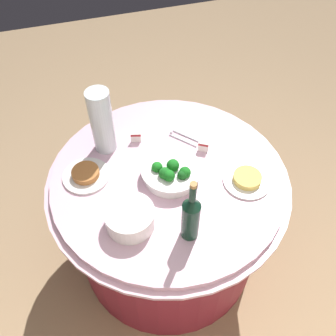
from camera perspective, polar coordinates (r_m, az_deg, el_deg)
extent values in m
plane|color=#9E7F5B|center=(2.37, 0.00, -12.47)|extent=(6.00, 6.00, 0.00)
cylinder|color=maroon|center=(2.07, 0.00, -8.00)|extent=(1.01, 1.01, 0.69)
cylinder|color=#E0B2C6|center=(1.78, 0.00, -1.88)|extent=(1.16, 1.16, 0.02)
cylinder|color=#E0B2C6|center=(1.76, 0.00, -1.37)|extent=(1.10, 1.10, 0.03)
cylinder|color=white|center=(1.72, 0.48, -0.81)|extent=(0.26, 0.26, 0.05)
cylinder|color=white|center=(1.70, 0.49, -0.15)|extent=(0.28, 0.28, 0.01)
sphere|color=#196A1E|center=(1.65, -0.52, -0.81)|extent=(0.06, 0.06, 0.06)
sphere|color=#195D1E|center=(1.65, 2.22, -1.06)|extent=(0.05, 0.05, 0.05)
sphere|color=#19721E|center=(1.68, 0.75, 0.41)|extent=(0.06, 0.06, 0.06)
sphere|color=#197A1E|center=(1.69, -1.73, 0.23)|extent=(0.05, 0.05, 0.05)
sphere|color=#19751E|center=(1.64, 0.15, -1.18)|extent=(0.05, 0.05, 0.05)
sphere|color=#19711E|center=(1.66, 2.62, -0.68)|extent=(0.05, 0.05, 0.05)
cylinder|color=white|center=(1.60, -5.74, -8.35)|extent=(0.21, 0.21, 0.01)
cylinder|color=white|center=(1.59, -5.77, -8.16)|extent=(0.21, 0.21, 0.01)
cylinder|color=white|center=(1.58, -5.80, -7.97)|extent=(0.21, 0.21, 0.01)
cylinder|color=white|center=(1.57, -5.83, -7.77)|extent=(0.21, 0.21, 0.01)
cylinder|color=white|center=(1.56, -5.86, -7.57)|extent=(0.21, 0.21, 0.01)
cylinder|color=white|center=(1.56, -5.89, -7.37)|extent=(0.21, 0.21, 0.01)
cylinder|color=white|center=(1.55, -5.92, -7.17)|extent=(0.21, 0.21, 0.01)
cylinder|color=white|center=(1.54, -5.94, -6.97)|extent=(0.21, 0.21, 0.01)
cylinder|color=white|center=(1.53, -5.97, -6.76)|extent=(0.21, 0.21, 0.01)
cylinder|color=#102F20|center=(1.49, 3.46, -8.02)|extent=(0.07, 0.07, 0.20)
cone|color=#102F20|center=(1.39, 3.69, -5.37)|extent=(0.07, 0.07, 0.04)
cylinder|color=#102F20|center=(1.34, 3.82, -3.90)|extent=(0.03, 0.03, 0.08)
cylinder|color=#B2844C|center=(1.30, 3.93, -2.64)|extent=(0.03, 0.03, 0.02)
cylinder|color=silver|center=(1.78, -10.11, 7.03)|extent=(0.11, 0.11, 0.34)
sphere|color=#E5B26B|center=(1.87, -10.20, 3.96)|extent=(0.06, 0.06, 0.06)
sphere|color=#E5B26B|center=(1.86, -9.15, 3.79)|extent=(0.06, 0.06, 0.06)
sphere|color=#E5B26B|center=(1.88, -9.36, 4.55)|extent=(0.06, 0.06, 0.06)
sphere|color=#72C64C|center=(1.82, -10.25, 4.89)|extent=(0.06, 0.06, 0.06)
sphere|color=#72C64C|center=(1.82, -9.15, 5.20)|extent=(0.06, 0.06, 0.06)
sphere|color=#72C64C|center=(1.85, -9.95, 5.68)|extent=(0.06, 0.06, 0.06)
sphere|color=red|center=(1.78, -10.13, 6.01)|extent=(0.06, 0.06, 0.06)
sphere|color=red|center=(1.80, -9.37, 6.69)|extent=(0.06, 0.06, 0.06)
sphere|color=red|center=(1.81, -10.51, 6.72)|extent=(0.06, 0.06, 0.06)
sphere|color=#E5B26B|center=(1.74, -9.96, 7.34)|extent=(0.06, 0.06, 0.06)
sphere|color=#E5B26B|center=(1.77, -9.83, 8.14)|extent=(0.06, 0.06, 0.06)
sphere|color=#E5B26B|center=(1.76, -10.92, 7.72)|extent=(0.06, 0.06, 0.06)
sphere|color=#72C64C|center=(1.71, -9.88, 8.87)|extent=(0.06, 0.06, 0.06)
sphere|color=#72C64C|center=(1.74, -10.45, 9.50)|extent=(0.06, 0.06, 0.06)
sphere|color=#72C64C|center=(1.72, -11.10, 8.77)|extent=(0.06, 0.06, 0.06)
cylinder|color=silver|center=(1.92, 2.84, 4.88)|extent=(0.11, 0.13, 0.01)
cylinder|color=silver|center=(1.90, 2.29, 4.23)|extent=(0.11, 0.13, 0.01)
sphere|color=silver|center=(1.94, 0.51, 5.45)|extent=(0.01, 0.01, 0.01)
cylinder|color=white|center=(1.76, 11.96, -1.90)|extent=(0.22, 0.22, 0.01)
cylinder|color=#EACC60|center=(1.74, 12.07, -1.49)|extent=(0.13, 0.13, 0.03)
cylinder|color=white|center=(1.78, -12.42, -1.16)|extent=(0.22, 0.22, 0.01)
cylinder|color=#B77038|center=(1.76, -12.53, -0.73)|extent=(0.13, 0.13, 0.03)
cube|color=white|center=(1.88, -4.94, 4.65)|extent=(0.05, 0.02, 0.05)
cube|color=maroon|center=(1.87, -4.97, 5.03)|extent=(0.05, 0.02, 0.01)
cube|color=white|center=(1.84, 5.40, 3.18)|extent=(0.05, 0.03, 0.05)
cube|color=maroon|center=(1.82, 5.44, 3.56)|extent=(0.05, 0.03, 0.01)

